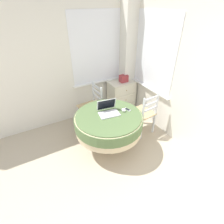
# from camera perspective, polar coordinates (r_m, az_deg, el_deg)

# --- Properties ---
(corner_room_shell) EXTENTS (4.25, 4.72, 2.55)m
(corner_room_shell) POSITION_cam_1_polar(r_m,az_deg,el_deg) (2.98, 3.39, 11.86)
(corner_room_shell) COLOR white
(corner_room_shell) RESTS_ON ground_plane
(round_dining_table) EXTENTS (1.16, 1.16, 0.73)m
(round_dining_table) POSITION_cam_1_polar(r_m,az_deg,el_deg) (2.98, -1.10, -3.38)
(round_dining_table) COLOR #4C3D2D
(round_dining_table) RESTS_ON ground_plane
(laptop) EXTENTS (0.37, 0.32, 0.23)m
(laptop) POSITION_cam_1_polar(r_m,az_deg,el_deg) (2.93, -1.25, 0.48)
(laptop) COLOR silver
(laptop) RESTS_ON round_dining_table
(computer_mouse) EXTENTS (0.06, 0.09, 0.05)m
(computer_mouse) POSITION_cam_1_polar(r_m,az_deg,el_deg) (2.99, 3.81, 0.63)
(computer_mouse) COLOR white
(computer_mouse) RESTS_ON round_dining_table
(cell_phone) EXTENTS (0.08, 0.13, 0.01)m
(cell_phone) POSITION_cam_1_polar(r_m,az_deg,el_deg) (3.05, 5.06, 0.82)
(cell_phone) COLOR #B2B7BC
(cell_phone) RESTS_ON round_dining_table
(dining_chair_near_back_window) EXTENTS (0.46, 0.42, 0.91)m
(dining_chair_near_back_window) POSITION_cam_1_polar(r_m,az_deg,el_deg) (3.70, -6.63, 1.90)
(dining_chair_near_back_window) COLOR tan
(dining_chair_near_back_window) RESTS_ON ground_plane
(dining_chair_near_right_window) EXTENTS (0.43, 0.47, 0.91)m
(dining_chair_near_right_window) POSITION_cam_1_polar(r_m,az_deg,el_deg) (3.50, 10.27, -0.47)
(dining_chair_near_right_window) COLOR tan
(dining_chair_near_right_window) RESTS_ON ground_plane
(corner_cabinet) EXTENTS (0.61, 0.43, 0.75)m
(corner_cabinet) POSITION_cam_1_polar(r_m,az_deg,el_deg) (4.24, 3.06, 5.27)
(corner_cabinet) COLOR silver
(corner_cabinet) RESTS_ON ground_plane
(storage_box) EXTENTS (0.18, 0.14, 0.16)m
(storage_box) POSITION_cam_1_polar(r_m,az_deg,el_deg) (4.03, 3.82, 10.85)
(storage_box) COLOR #9E3338
(storage_box) RESTS_ON corner_cabinet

